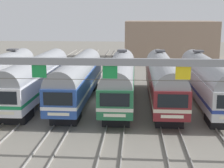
# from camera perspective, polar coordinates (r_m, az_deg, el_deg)

# --- Properties ---
(ground_plane) EXTENTS (160.00, 160.00, 0.00)m
(ground_plane) POSITION_cam_1_polar(r_m,az_deg,el_deg) (34.26, -2.24, -3.26)
(ground_plane) COLOR gray
(track_bed) EXTENTS (23.36, 70.00, 0.15)m
(track_bed) POSITION_cam_1_polar(r_m,az_deg,el_deg) (50.77, -0.14, 1.87)
(track_bed) COLOR gray
(track_bed) RESTS_ON ground
(commuter_train_white) EXTENTS (2.88, 18.06, 4.77)m
(commuter_train_white) POSITION_cam_1_polar(r_m,az_deg,el_deg) (34.98, -13.02, 1.27)
(commuter_train_white) COLOR white
(commuter_train_white) RESTS_ON ground
(commuter_train_blue) EXTENTS (2.88, 18.06, 4.77)m
(commuter_train_blue) POSITION_cam_1_polar(r_m,az_deg,el_deg) (33.95, -5.95, 1.20)
(commuter_train_blue) COLOR #284C9E
(commuter_train_blue) RESTS_ON ground
(commuter_train_green) EXTENTS (2.88, 18.06, 5.05)m
(commuter_train_green) POSITION_cam_1_polar(r_m,az_deg,el_deg) (33.48, 1.44, 1.11)
(commuter_train_green) COLOR #236B42
(commuter_train_green) RESTS_ON ground
(commuter_train_maroon) EXTENTS (2.88, 18.06, 5.05)m
(commuter_train_maroon) POSITION_cam_1_polar(r_m,az_deg,el_deg) (33.57, 8.92, 1.00)
(commuter_train_maroon) COLOR maroon
(commuter_train_maroon) RESTS_ON ground
(commuter_train_silver) EXTENTS (2.88, 18.06, 5.05)m
(commuter_train_silver) POSITION_cam_1_polar(r_m,az_deg,el_deg) (34.22, 16.23, 0.87)
(commuter_train_silver) COLOR silver
(commuter_train_silver) RESTS_ON ground
(catenary_gantry) EXTENTS (27.10, 0.44, 6.97)m
(catenary_gantry) POSITION_cam_1_polar(r_m,az_deg,el_deg) (20.02, -6.60, 1.46)
(catenary_gantry) COLOR gray
(catenary_gantry) RESTS_ON ground
(maintenance_building) EXTENTS (18.21, 10.00, 7.79)m
(maintenance_building) POSITION_cam_1_polar(r_m,az_deg,el_deg) (68.90, 10.04, 7.56)
(maintenance_building) COLOR gray
(maintenance_building) RESTS_ON ground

